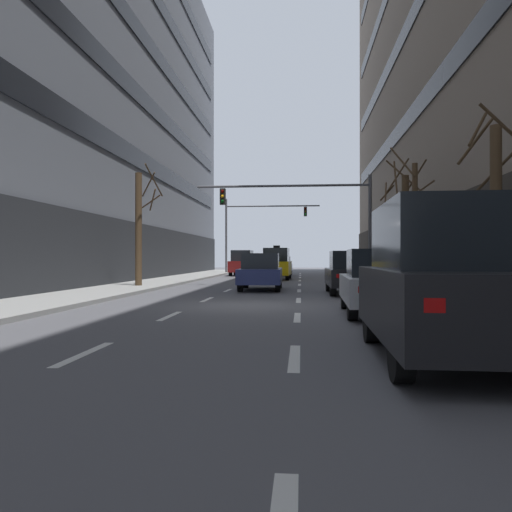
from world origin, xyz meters
The scene contains 35 objects.
ground_plane centered at (0.00, 0.00, 0.00)m, with size 120.00×120.00×0.00m, color #515156.
sidewalk_left centered at (-6.35, 0.00, 0.07)m, with size 3.20×80.00×0.14m, color gray.
sidewalk_right centered at (6.35, 0.00, 0.07)m, with size 3.20×80.00×0.14m, color gray.
lane_stripe_l1_s2 centered at (-1.58, -8.00, 0.00)m, with size 0.16×2.00×0.01m, color silver.
lane_stripe_l1_s3 centered at (-1.58, -3.00, 0.00)m, with size 0.16×2.00×0.01m, color silver.
lane_stripe_l1_s4 centered at (-1.58, 2.00, 0.00)m, with size 0.16×2.00×0.01m, color silver.
lane_stripe_l1_s5 centered at (-1.58, 7.00, 0.00)m, with size 0.16×2.00×0.01m, color silver.
lane_stripe_l1_s6 centered at (-1.58, 12.00, 0.00)m, with size 0.16×2.00×0.01m, color silver.
lane_stripe_l1_s7 centered at (-1.58, 17.00, 0.00)m, with size 0.16×2.00×0.01m, color silver.
lane_stripe_l1_s8 centered at (-1.58, 22.00, 0.00)m, with size 0.16×2.00×0.01m, color silver.
lane_stripe_l1_s9 centered at (-1.58, 27.00, 0.00)m, with size 0.16×2.00×0.01m, color silver.
lane_stripe_l1_s10 centered at (-1.58, 32.00, 0.00)m, with size 0.16×2.00×0.01m, color silver.
lane_stripe_l2_s2 centered at (1.58, -8.00, 0.00)m, with size 0.16×2.00×0.01m, color silver.
lane_stripe_l2_s3 centered at (1.58, -3.00, 0.00)m, with size 0.16×2.00×0.01m, color silver.
lane_stripe_l2_s4 centered at (1.58, 2.00, 0.00)m, with size 0.16×2.00×0.01m, color silver.
lane_stripe_l2_s5 centered at (1.58, 7.00, 0.00)m, with size 0.16×2.00×0.01m, color silver.
lane_stripe_l2_s6 centered at (1.58, 12.00, 0.00)m, with size 0.16×2.00×0.01m, color silver.
lane_stripe_l2_s7 centered at (1.58, 17.00, 0.00)m, with size 0.16×2.00×0.01m, color silver.
lane_stripe_l2_s8 centered at (1.58, 22.00, 0.00)m, with size 0.16×2.00×0.01m, color silver.
lane_stripe_l2_s9 centered at (1.58, 27.00, 0.00)m, with size 0.16×2.00×0.01m, color silver.
lane_stripe_l2_s10 centered at (1.58, 32.00, 0.00)m, with size 0.16×2.00×0.01m, color silver.
car_driving_0 centered at (-3.09, 25.56, 1.02)m, with size 1.82×4.25×2.05m.
car_driving_1 centered at (0.03, 26.03, 0.77)m, with size 1.78×4.17×1.56m.
taxi_driving_2 centered at (0.04, 18.52, 1.04)m, with size 1.93×4.37×2.27m.
car_driving_3 centered at (-0.13, 7.36, 0.81)m, with size 1.92×4.43×1.65m.
car_parked_0 centered at (3.70, -7.98, 1.11)m, with size 2.00×4.64×2.23m.
car_parked_1 centered at (3.70, -2.23, 0.82)m, with size 1.96×4.49×1.67m.
car_parked_2 centered at (3.70, 5.28, 0.85)m, with size 1.95×4.60×1.72m.
traffic_signal_0 centered at (2.23, 10.69, 3.98)m, with size 8.95×0.35×5.52m.
traffic_signal_1 centered at (-2.64, 30.49, 4.64)m, with size 8.55×0.35×6.67m.
street_tree_0 centered at (-6.00, 8.15, 2.92)m, with size 1.47×1.98×5.62m.
street_tree_1 centered at (6.00, 6.38, 2.73)m, with size 1.96×1.98×5.64m.
street_tree_2 centered at (6.03, -3.59, 2.48)m, with size 1.93×2.11×4.74m.
street_tree_3 centered at (5.99, 4.57, 2.82)m, with size 1.75×1.76×5.62m.
pedestrian_0 centered at (6.43, -1.40, 1.15)m, with size 0.53×0.23×1.73m.
Camera 1 is at (1.68, -15.42, 1.45)m, focal length 35.73 mm.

